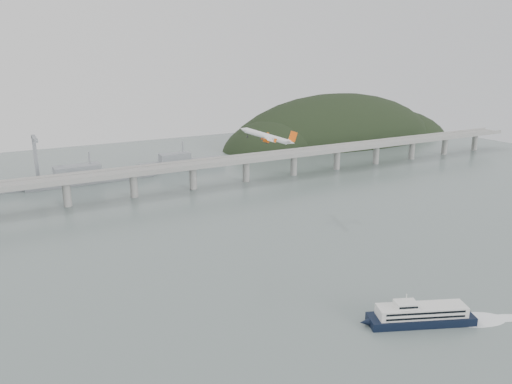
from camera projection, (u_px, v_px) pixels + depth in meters
ground at (311, 291)px, 240.06m from camera, size 900.00×900.00×0.00m
bridge at (168, 171)px, 403.15m from camera, size 800.00×22.00×23.90m
headland at (344, 154)px, 657.31m from camera, size 365.00×155.00×156.00m
ferry at (421, 315)px, 210.98m from camera, size 70.18×35.20×13.99m
airliner at (268, 137)px, 320.54m from camera, size 35.83×33.67×13.86m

